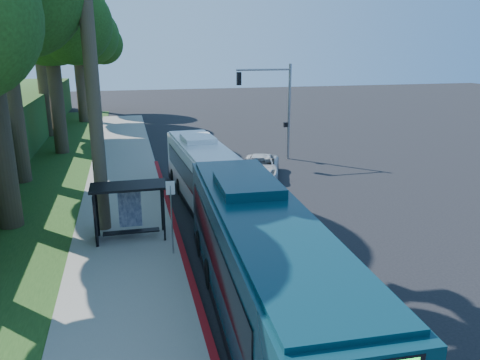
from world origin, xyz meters
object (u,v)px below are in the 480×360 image
object	(u,v)px
bus_shelter	(123,201)
pickup	(261,167)
white_bus	(206,174)
teal_bus	(262,263)

from	to	relation	value
bus_shelter	pickup	distance (m)	12.19
bus_shelter	white_bus	bearing A→B (deg)	43.53
pickup	teal_bus	bearing A→B (deg)	-87.03
bus_shelter	teal_bus	xyz separation A→B (m)	(4.09, -7.37, 0.13)
white_bus	pickup	bearing A→B (deg)	42.20
bus_shelter	white_bus	distance (m)	5.92
teal_bus	pickup	xyz separation A→B (m)	(4.59, 15.87, -1.25)
bus_shelter	pickup	world-z (taller)	bus_shelter
bus_shelter	pickup	size ratio (longest dim) A/B	0.65
white_bus	bus_shelter	bearing A→B (deg)	-139.51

